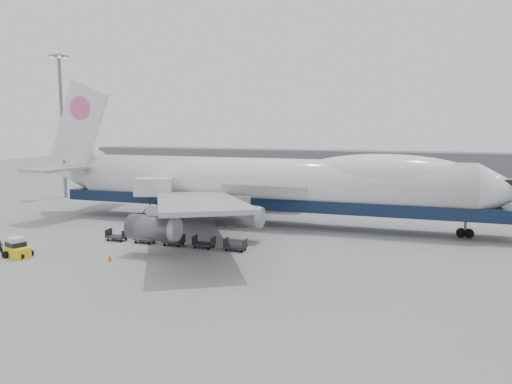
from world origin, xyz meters
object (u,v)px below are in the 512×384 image
(airliner, at_px, (269,183))
(ground_worker, at_px, (0,248))
(catering_truck, at_px, (154,198))
(baggage_tug, at_px, (17,248))

(airliner, height_order, ground_worker, airliner)
(catering_truck, distance_m, baggage_tug, 20.31)
(catering_truck, bearing_deg, airliner, 0.09)
(airliner, bearing_deg, catering_truck, -164.12)
(ground_worker, bearing_deg, airliner, -11.04)
(airliner, relative_size, baggage_tug, 21.71)
(catering_truck, relative_size, baggage_tug, 2.00)
(catering_truck, distance_m, ground_worker, 21.05)
(airliner, xyz_separation_m, baggage_tug, (-19.29, -23.85, -4.73))
(airliner, bearing_deg, baggage_tug, -128.97)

